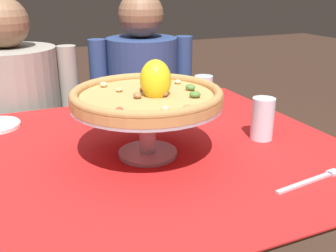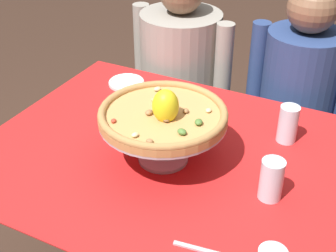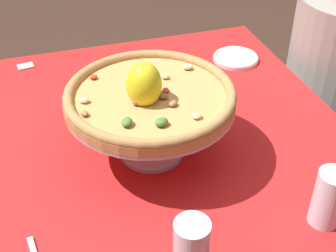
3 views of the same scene
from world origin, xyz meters
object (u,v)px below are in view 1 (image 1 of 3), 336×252
Objects in this scene: water_glass_back_right at (203,96)px; dinner_fork at (313,180)px; water_glass_side_right at (262,121)px; diner_right at (144,123)px; pizza_stand at (147,116)px; diner_left at (20,138)px; pizza at (148,94)px.

water_glass_back_right is 0.62× the size of dinner_fork.
diner_right is at bearing 96.80° from water_glass_side_right.
pizza_stand is at bearing 176.17° from water_glass_side_right.
dinner_fork is 1.08m from diner_right.
pizza_stand is at bearing -108.89° from diner_right.
water_glass_back_right is 0.58m from dinner_fork.
dinner_fork is 0.18× the size of diner_left.
diner_left is at bearing 142.24° from water_glass_back_right.
water_glass_side_right is 0.31m from water_glass_back_right.
diner_left reaches higher than dinner_fork.
pizza is 3.02× the size of water_glass_back_right.
diner_right is at bearing 92.39° from dinner_fork.
water_glass_back_right reaches higher than dinner_fork.
diner_right reaches higher than water_glass_side_right.
dinner_fork is 1.25m from diner_left.
diner_left is at bearing 179.34° from diner_right.
water_glass_back_right is 0.55m from diner_right.
pizza reaches higher than pizza_stand.
diner_right is at bearing 97.23° from water_glass_back_right.
water_glass_back_right is (0.32, 0.29, -0.06)m from pizza_stand.
pizza is 1.88× the size of dinner_fork.
diner_right reaches higher than water_glass_back_right.
water_glass_side_right is at bearing -3.83° from pizza_stand.
water_glass_back_right is at bearing -82.77° from diner_right.
pizza is 0.89m from diner_right.
pizza reaches higher than water_glass_side_right.
water_glass_side_right is at bearing 79.56° from dinner_fork.
diner_right is at bearing 71.11° from pizza_stand.
water_glass_back_right is at bearing 96.12° from water_glass_side_right.
diner_left is (-0.61, 1.07, -0.19)m from dinner_fork.
water_glass_side_right is 0.97× the size of water_glass_back_right.
pizza is 0.37m from water_glass_side_right.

